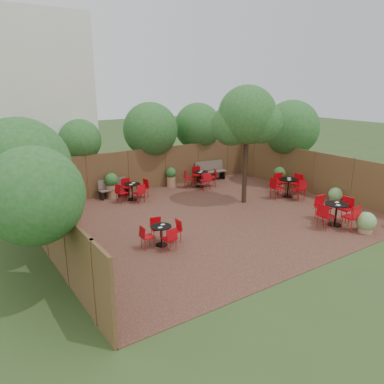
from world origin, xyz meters
TOP-DOWN VIEW (x-y plane):
  - ground at (0.00, 0.00)m, footprint 80.00×80.00m
  - courtyard_paving at (0.00, 0.00)m, footprint 12.00×10.00m
  - fence_back at (0.00, 5.00)m, footprint 12.00×0.08m
  - fence_left at (-6.00, 0.00)m, footprint 0.08×10.00m
  - fence_right at (6.00, 0.00)m, footprint 0.08×10.00m
  - neighbour_building at (-4.50, 8.00)m, footprint 5.00×4.00m
  - overhang_foliage at (-0.89, 2.74)m, footprint 15.86×10.67m
  - courtyard_tree at (2.37, 0.68)m, footprint 2.62×2.52m
  - park_bench_left at (-2.01, 4.62)m, footprint 1.37×0.49m
  - park_bench_right at (3.51, 4.63)m, footprint 1.69×0.72m
  - bistro_tables at (0.84, 0.84)m, footprint 11.19×8.70m
  - planters at (-0.50, 3.75)m, footprint 11.01×3.89m
  - low_shrubs at (4.55, -3.46)m, footprint 2.74×3.69m

SIDE VIEW (x-z plane):
  - ground at x=0.00m, z-range 0.00..0.00m
  - courtyard_paving at x=0.00m, z-range 0.00..0.02m
  - low_shrubs at x=4.55m, z-range -0.02..0.71m
  - park_bench_left at x=-2.01m, z-range 0.03..0.87m
  - bistro_tables at x=0.84m, z-range -0.01..0.95m
  - park_bench_right at x=3.51m, z-range 0.03..1.05m
  - planters at x=-0.50m, z-range 0.04..1.17m
  - fence_back at x=0.00m, z-range 0.00..2.00m
  - fence_left at x=-6.00m, z-range 0.00..2.00m
  - fence_right at x=6.00m, z-range 0.00..2.00m
  - overhang_foliage at x=-0.89m, z-range 1.37..4.16m
  - courtyard_tree at x=2.37m, z-range 1.14..6.10m
  - neighbour_building at x=-4.50m, z-range 0.00..8.00m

